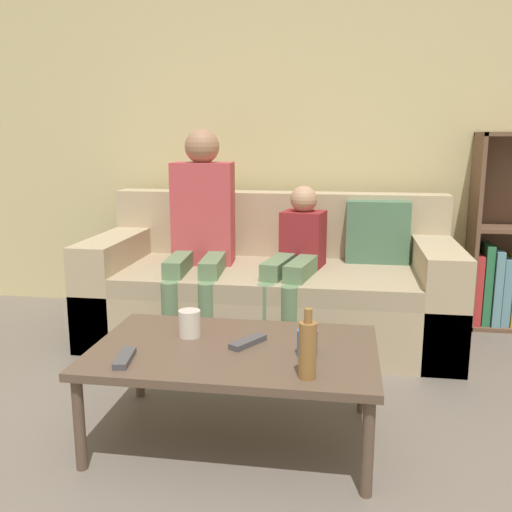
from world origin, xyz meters
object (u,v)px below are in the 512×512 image
Objects in this scene: couch at (273,290)px; person_child at (295,258)px; cup_far at (190,323)px; bottle at (308,349)px; cup_near at (307,343)px; tv_remote_0 at (248,342)px; tv_remote_1 at (125,358)px; coffee_table at (234,355)px; person_adult at (201,222)px.

couch is 0.30m from person_child.
bottle reaches higher than cup_far.
couch is 21.08× the size of cup_near.
tv_remote_0 and tv_remote_1 have the same top height.
tv_remote_1 is (-0.36, -0.19, 0.04)m from coffee_table.
couch is 8.62× the size of bottle.
cup_far reaches higher than coffee_table.
person_child is (0.14, 1.04, 0.16)m from coffee_table.
person_child is (0.14, -0.14, 0.22)m from couch.
cup_near reaches higher than coffee_table.
person_child is 9.09× the size of cup_near.
tv_remote_1 is at bearing -91.68° from person_adult.
bottle reaches higher than cup_near.
coffee_table is at bearing 141.20° from bottle.
cup_near reaches higher than tv_remote_0.
cup_near is 0.20m from bottle.
bottle is at bearing -12.20° from tv_remote_1.
person_adult is 1.35× the size of person_child.
person_adult is 1.52m from bottle.
cup_near is 0.49m from cup_far.
cup_near is at bearing -63.03° from person_adult.
coffee_table is at bearing -89.70° from couch.
person_adult is 5.03× the size of bottle.
couch is 1.46m from bottle.
cup_near is at bearing 4.83° from tv_remote_1.
person_child is at bearing 96.91° from bottle.
tv_remote_1 is 0.74× the size of bottle.
couch is at bearing 145.60° from person_child.
cup_near is 0.91× the size of cup_far.
couch reaches higher than coffee_table.
cup_far is (-0.20, 0.09, 0.09)m from coffee_table.
coffee_table is at bearing -73.65° from person_adult.
coffee_table is at bearing 171.51° from cup_near.
cup_near is at bearing -15.74° from cup_far.
tv_remote_1 is at bearing -100.92° from person_child.
cup_near is at bearing 93.98° from bottle.
couch is at bearing 7.41° from person_adult.
tv_remote_1 is at bearing -104.30° from couch.
person_child is 1.00m from cup_far.
tv_remote_1 is at bearing -151.60° from coffee_table.
couch is 1.26m from cup_near.
person_adult is at bearing -175.82° from person_child.
cup_far is 0.62× the size of tv_remote_0.
person_child is 1.28m from bottle.
cup_near is (0.14, -1.08, -0.08)m from person_child.
person_adult is (-0.40, -0.08, 0.40)m from couch.
bottle is at bearing -33.71° from cup_far.
coffee_table is 0.39m from bottle.
coffee_table is 11.01× the size of cup_near.
person_adult is at bearing 110.22° from coffee_table.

